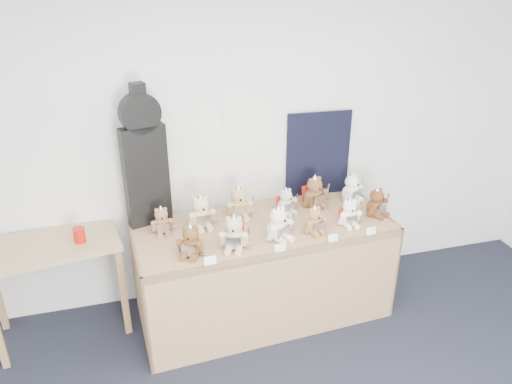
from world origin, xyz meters
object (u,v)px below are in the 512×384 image
object	(u,v)px
teddy_back_right	(315,193)
teddy_front_end	(377,203)
red_cup	(79,235)
teddy_back_far_left	(162,221)
teddy_front_centre	(279,225)
teddy_front_left	(234,234)
guitar_case	(144,158)
teddy_front_far_right	(349,214)
teddy_front_right	(315,221)
teddy_back_left	(201,213)
teddy_back_centre_right	(286,202)
display_table	(267,250)
teddy_back_centre_left	(239,203)
teddy_front_far_left	(191,242)
teddy_back_end	(352,189)
side_table	(52,258)

from	to	relation	value
teddy_back_right	teddy_front_end	bearing A→B (deg)	-50.04
red_cup	teddy_front_end	xyz separation A→B (m)	(2.30, -0.24, 0.07)
red_cup	teddy_back_far_left	bearing A→B (deg)	-5.56
teddy_front_centre	teddy_front_left	bearing A→B (deg)	161.24
red_cup	guitar_case	bearing A→B (deg)	13.24
guitar_case	red_cup	size ratio (longest dim) A/B	9.73
teddy_front_far_right	teddy_front_right	bearing A→B (deg)	-174.08
teddy_front_centre	teddy_back_left	bearing A→B (deg)	122.14
guitar_case	red_cup	world-z (taller)	guitar_case
teddy_back_centre_right	teddy_back_right	distance (m)	0.27
teddy_back_left	teddy_front_left	bearing A→B (deg)	-72.85
teddy_back_left	teddy_back_right	xyz separation A→B (m)	(0.97, 0.10, 0.00)
display_table	teddy_back_centre_left	size ratio (longest dim) A/B	6.95
teddy_front_left	teddy_front_right	world-z (taller)	teddy_front_left
teddy_back_left	teddy_back_centre_left	world-z (taller)	same
teddy_front_far_left	teddy_front_left	xyz separation A→B (m)	(0.31, 0.01, 0.01)
teddy_front_end	teddy_back_right	xyz separation A→B (m)	(-0.43, 0.28, 0.01)
display_table	teddy_front_right	size ratio (longest dim) A/B	8.49
display_table	teddy_back_left	xyz separation A→B (m)	(-0.47, 0.19, 0.30)
teddy_front_right	teddy_front_left	bearing A→B (deg)	169.97
teddy_front_end	teddy_back_centre_right	size ratio (longest dim) A/B	1.11
display_table	teddy_front_far_left	world-z (taller)	teddy_front_far_left
guitar_case	teddy_back_end	world-z (taller)	guitar_case
side_table	teddy_back_end	xyz separation A→B (m)	(2.44, 0.03, 0.26)
teddy_front_end	teddy_back_far_left	distance (m)	1.71
side_table	teddy_front_right	world-z (taller)	teddy_front_right
teddy_front_far_left	display_table	bearing A→B (deg)	44.52
teddy_back_centre_left	teddy_front_far_right	bearing A→B (deg)	-23.22
display_table	teddy_back_centre_right	distance (m)	0.43
teddy_back_centre_left	teddy_front_centre	bearing A→B (deg)	-63.01
teddy_front_left	display_table	bearing A→B (deg)	49.16
teddy_back_left	teddy_front_far_right	bearing A→B (deg)	-21.66
teddy_front_far_right	teddy_back_centre_right	xyz separation A→B (m)	(-0.41, 0.32, -0.00)
display_table	teddy_back_centre_right	world-z (taller)	teddy_back_centre_right
display_table	teddy_front_far_right	distance (m)	0.70
teddy_front_far_left	teddy_front_centre	world-z (taller)	teddy_front_centre
guitar_case	display_table	bearing A→B (deg)	-39.57
teddy_back_centre_right	teddy_back_far_left	size ratio (longest dim) A/B	1.01
side_table	teddy_front_far_left	bearing A→B (deg)	-34.78
teddy_back_end	teddy_back_far_left	distance (m)	1.62
teddy_back_end	teddy_front_right	bearing A→B (deg)	-170.80
display_table	teddy_front_end	world-z (taller)	teddy_front_end
side_table	teddy_front_centre	xyz separation A→B (m)	(1.65, -0.42, 0.27)
red_cup	teddy_back_end	bearing A→B (deg)	1.53
teddy_front_far_left	teddy_back_right	world-z (taller)	teddy_back_right
teddy_front_far_left	teddy_back_centre_right	distance (m)	0.95
teddy_back_centre_left	teddy_back_right	xyz separation A→B (m)	(0.65, 0.01, 0.00)
guitar_case	teddy_front_far_right	xyz separation A→B (m)	(1.49, -0.45, -0.44)
teddy_front_far_right	teddy_back_centre_right	size ratio (longest dim) A/B	1.04
side_table	teddy_back_end	distance (m)	2.46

